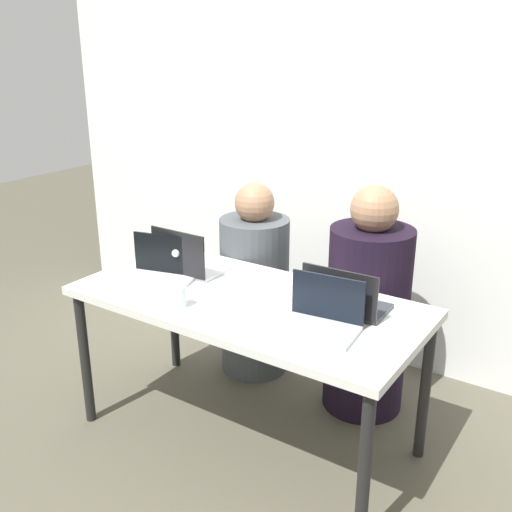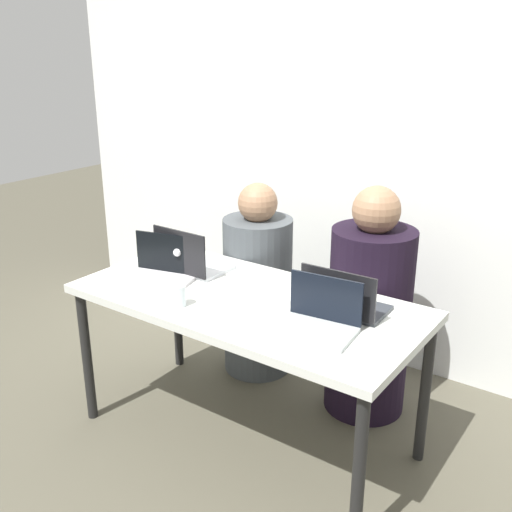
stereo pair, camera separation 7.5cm
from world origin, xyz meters
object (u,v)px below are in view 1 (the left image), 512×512
at_px(person_on_left, 255,290).
at_px(laptop_front_right, 321,319).
at_px(person_on_right, 367,313).
at_px(laptop_front_left, 158,272).
at_px(laptop_back_left, 189,262).
at_px(laptop_back_right, 345,301).
at_px(water_glass_left, 180,298).

xyz_separation_m(person_on_left, laptop_front_right, (0.78, -0.68, 0.30)).
distance_m(person_on_right, laptop_front_right, 0.73).
bearing_deg(person_on_left, laptop_front_right, 144.85).
xyz_separation_m(laptop_front_left, laptop_back_left, (0.05, 0.17, 0.00)).
xyz_separation_m(laptop_back_right, water_glass_left, (-0.62, -0.36, -0.01)).
distance_m(laptop_front_left, water_glass_left, 0.34).
bearing_deg(person_on_right, laptop_front_left, 39.79).
distance_m(laptop_back_right, water_glass_left, 0.72).
xyz_separation_m(person_on_left, water_glass_left, (0.16, -0.83, 0.29)).
distance_m(laptop_front_left, laptop_front_right, 0.90).
bearing_deg(water_glass_left, laptop_front_left, 148.48).
height_order(laptop_back_left, laptop_back_right, laptop_back_left).
height_order(laptop_front_left, water_glass_left, laptop_front_left).
bearing_deg(laptop_back_left, water_glass_left, 124.64).
relative_size(laptop_front_left, water_glass_left, 3.87).
bearing_deg(laptop_front_left, person_on_left, 65.14).
bearing_deg(laptop_back_right, person_on_left, -32.90).
height_order(laptop_front_left, laptop_back_left, laptop_back_left).
bearing_deg(laptop_back_left, person_on_left, -98.66).
height_order(person_on_right, laptop_front_left, person_on_right).
bearing_deg(person_on_left, laptop_front_left, 85.10).
xyz_separation_m(laptop_front_left, water_glass_left, (0.29, -0.18, -0.00)).
distance_m(laptop_back_left, laptop_front_right, 0.88).
height_order(laptop_back_left, water_glass_left, laptop_back_left).
distance_m(laptop_front_right, water_glass_left, 0.64).
xyz_separation_m(person_on_right, laptop_back_left, (-0.78, -0.48, 0.27)).
bearing_deg(laptop_front_right, water_glass_left, -172.22).
distance_m(person_on_left, laptop_front_right, 1.07).
relative_size(laptop_front_left, laptop_back_left, 1.13).
xyz_separation_m(person_on_left, laptop_front_left, (-0.12, -0.66, 0.30)).
relative_size(laptop_front_left, laptop_back_right, 1.07).
bearing_deg(person_on_right, laptop_back_left, 33.10).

